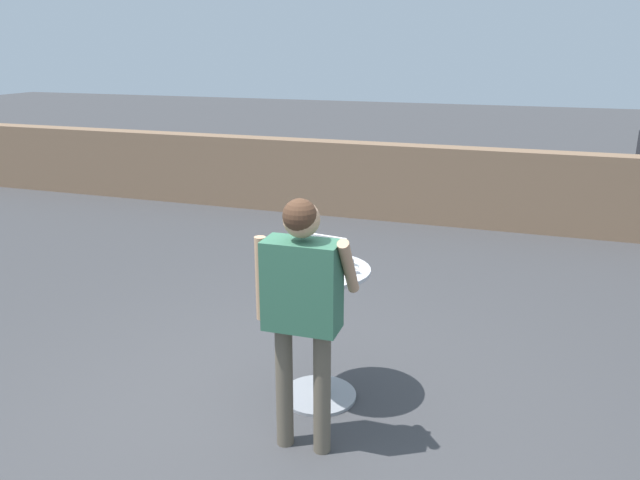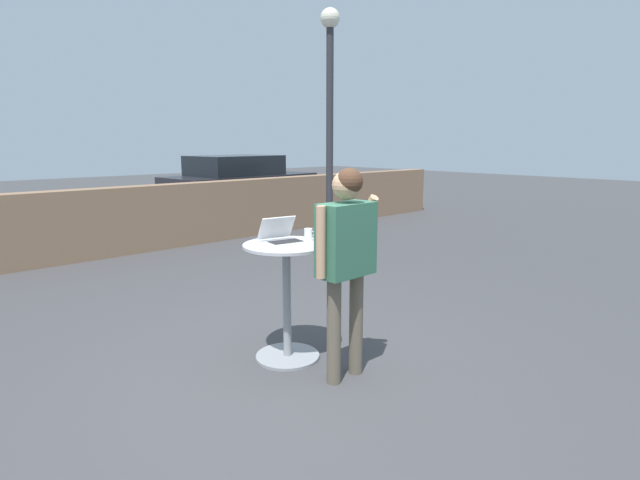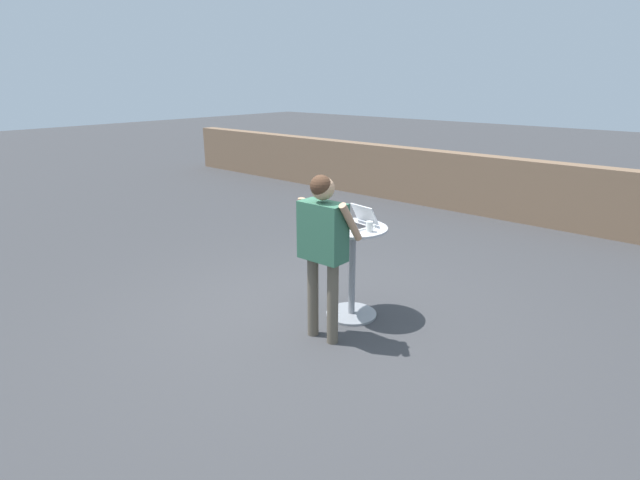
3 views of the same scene
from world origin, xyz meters
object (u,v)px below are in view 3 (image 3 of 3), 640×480
object	(u,v)px
coffee_mug	(369,227)
standing_person	(323,237)
cafe_table	(352,263)
laptop	(358,221)

from	to	relation	value
coffee_mug	standing_person	size ratio (longest dim) A/B	0.07
cafe_table	laptop	distance (m)	0.46
cafe_table	standing_person	bearing A→B (deg)	-80.62
laptop	coffee_mug	world-z (taller)	laptop
cafe_table	standing_person	xyz separation A→B (m)	(0.10, -0.60, 0.45)
laptop	cafe_table	bearing A→B (deg)	-98.42
laptop	coffee_mug	bearing A→B (deg)	-23.21
laptop	standing_person	size ratio (longest dim) A/B	0.22
laptop	standing_person	world-z (taller)	standing_person
coffee_mug	cafe_table	bearing A→B (deg)	173.62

